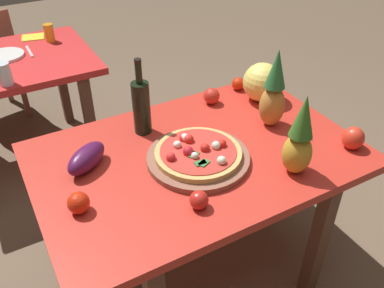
{
  "coord_description": "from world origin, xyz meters",
  "views": [
    {
      "loc": [
        -0.67,
        -1.16,
        1.73
      ],
      "look_at": [
        -0.02,
        0.0,
        0.77
      ],
      "focal_mm": 38.29,
      "sensor_mm": 36.0,
      "label": 1
    }
  ],
  "objects_px": {
    "pineapple_right": "(274,93)",
    "tomato_at_corner": "(238,84)",
    "tomato_near_board": "(199,200)",
    "wine_bottle": "(141,106)",
    "pizza": "(198,152)",
    "pineapple_left": "(299,140)",
    "drinking_glass_juice": "(49,33)",
    "bell_pepper": "(353,138)",
    "tomato_by_bottle": "(212,96)",
    "napkin_folded": "(33,37)",
    "display_table": "(197,168)",
    "pizza_board": "(198,158)",
    "melon": "(262,82)",
    "eggplant": "(87,158)",
    "drinking_glass_water": "(4,74)",
    "tomato_beside_pepper": "(78,203)",
    "dinner_plate": "(5,55)",
    "knife_utensil": "(29,51)",
    "background_table": "(12,77)"
  },
  "relations": [
    {
      "from": "knife_utensil",
      "to": "pizza",
      "type": "bearing_deg",
      "value": -75.41
    },
    {
      "from": "pizza_board",
      "to": "tomato_by_bottle",
      "type": "bearing_deg",
      "value": 52.05
    },
    {
      "from": "wine_bottle",
      "to": "tomato_by_bottle",
      "type": "height_order",
      "value": "wine_bottle"
    },
    {
      "from": "display_table",
      "to": "wine_bottle",
      "type": "bearing_deg",
      "value": 117.23
    },
    {
      "from": "tomato_at_corner",
      "to": "drinking_glass_juice",
      "type": "relative_size",
      "value": 0.59
    },
    {
      "from": "dinner_plate",
      "to": "pineapple_right",
      "type": "bearing_deg",
      "value": -55.96
    },
    {
      "from": "display_table",
      "to": "tomato_by_bottle",
      "type": "distance_m",
      "value": 0.43
    },
    {
      "from": "tomato_by_bottle",
      "to": "napkin_folded",
      "type": "relative_size",
      "value": 0.57
    },
    {
      "from": "wine_bottle",
      "to": "pineapple_left",
      "type": "xyz_separation_m",
      "value": [
        0.4,
        -0.53,
        0.02
      ]
    },
    {
      "from": "tomato_beside_pepper",
      "to": "napkin_folded",
      "type": "relative_size",
      "value": 0.55
    },
    {
      "from": "pizza",
      "to": "drinking_glass_juice",
      "type": "height_order",
      "value": "drinking_glass_juice"
    },
    {
      "from": "display_table",
      "to": "tomato_beside_pepper",
      "type": "bearing_deg",
      "value": -169.81
    },
    {
      "from": "pineapple_right",
      "to": "drinking_glass_juice",
      "type": "bearing_deg",
      "value": 112.93
    },
    {
      "from": "background_table",
      "to": "pizza_board",
      "type": "bearing_deg",
      "value": -69.88
    },
    {
      "from": "pineapple_left",
      "to": "eggplant",
      "type": "bearing_deg",
      "value": 149.36
    },
    {
      "from": "drinking_glass_water",
      "to": "knife_utensil",
      "type": "bearing_deg",
      "value": 63.38
    },
    {
      "from": "pizza_board",
      "to": "pineapple_left",
      "type": "distance_m",
      "value": 0.4
    },
    {
      "from": "tomato_near_board",
      "to": "wine_bottle",
      "type": "bearing_deg",
      "value": 87.58
    },
    {
      "from": "bell_pepper",
      "to": "eggplant",
      "type": "bearing_deg",
      "value": 157.98
    },
    {
      "from": "pineapple_right",
      "to": "napkin_folded",
      "type": "relative_size",
      "value": 2.55
    },
    {
      "from": "melon",
      "to": "tomato_by_bottle",
      "type": "xyz_separation_m",
      "value": [
        -0.23,
        0.09,
        -0.05
      ]
    },
    {
      "from": "pizza",
      "to": "tomato_near_board",
      "type": "relative_size",
      "value": 5.12
    },
    {
      "from": "display_table",
      "to": "melon",
      "type": "relative_size",
      "value": 6.96
    },
    {
      "from": "pizza",
      "to": "pineapple_left",
      "type": "relative_size",
      "value": 1.04
    },
    {
      "from": "pizza_board",
      "to": "drinking_glass_water",
      "type": "xyz_separation_m",
      "value": [
        -0.56,
        1.06,
        0.05
      ]
    },
    {
      "from": "napkin_folded",
      "to": "tomato_at_corner",
      "type": "bearing_deg",
      "value": -58.37
    },
    {
      "from": "tomato_by_bottle",
      "to": "dinner_plate",
      "type": "xyz_separation_m",
      "value": [
        -0.79,
        1.08,
        -0.03
      ]
    },
    {
      "from": "bell_pepper",
      "to": "napkin_folded",
      "type": "xyz_separation_m",
      "value": [
        -0.9,
        1.9,
        -0.04
      ]
    },
    {
      "from": "eggplant",
      "to": "tomato_at_corner",
      "type": "bearing_deg",
      "value": 15.67
    },
    {
      "from": "eggplant",
      "to": "wine_bottle",
      "type": "bearing_deg",
      "value": 23.68
    },
    {
      "from": "pineapple_left",
      "to": "tomato_by_bottle",
      "type": "distance_m",
      "value": 0.61
    },
    {
      "from": "tomato_at_corner",
      "to": "drinking_glass_juice",
      "type": "xyz_separation_m",
      "value": [
        -0.68,
        1.13,
        0.02
      ]
    },
    {
      "from": "display_table",
      "to": "pizza_board",
      "type": "height_order",
      "value": "pizza_board"
    },
    {
      "from": "pineapple_right",
      "to": "tomato_at_corner",
      "type": "distance_m",
      "value": 0.37
    },
    {
      "from": "display_table",
      "to": "wine_bottle",
      "type": "relative_size",
      "value": 3.85
    },
    {
      "from": "melon",
      "to": "drinking_glass_juice",
      "type": "height_order",
      "value": "melon"
    },
    {
      "from": "display_table",
      "to": "dinner_plate",
      "type": "xyz_separation_m",
      "value": [
        -0.53,
        1.39,
        0.09
      ]
    },
    {
      "from": "pineapple_right",
      "to": "tomato_by_bottle",
      "type": "distance_m",
      "value": 0.34
    },
    {
      "from": "eggplant",
      "to": "drinking_glass_juice",
      "type": "bearing_deg",
      "value": 82.28
    },
    {
      "from": "background_table",
      "to": "pineapple_right",
      "type": "xyz_separation_m",
      "value": [
        0.92,
        -1.31,
        0.27
      ]
    },
    {
      "from": "drinking_glass_water",
      "to": "knife_utensil",
      "type": "xyz_separation_m",
      "value": [
        0.19,
        0.38,
        -0.06
      ]
    },
    {
      "from": "pizza_board",
      "to": "drinking_glass_water",
      "type": "distance_m",
      "value": 1.2
    },
    {
      "from": "pizza_board",
      "to": "tomato_beside_pepper",
      "type": "distance_m",
      "value": 0.5
    },
    {
      "from": "bell_pepper",
      "to": "tomato_at_corner",
      "type": "height_order",
      "value": "bell_pepper"
    },
    {
      "from": "display_table",
      "to": "pineapple_right",
      "type": "xyz_separation_m",
      "value": [
        0.39,
        0.03,
        0.24
      ]
    },
    {
      "from": "pineapple_left",
      "to": "dinner_plate",
      "type": "relative_size",
      "value": 1.5
    },
    {
      "from": "pizza_board",
      "to": "drinking_glass_juice",
      "type": "bearing_deg",
      "value": 97.68
    },
    {
      "from": "drinking_glass_juice",
      "to": "drinking_glass_water",
      "type": "distance_m",
      "value": 0.6
    },
    {
      "from": "background_table",
      "to": "tomato_by_bottle",
      "type": "height_order",
      "value": "tomato_by_bottle"
    },
    {
      "from": "tomato_by_bottle",
      "to": "tomato_at_corner",
      "type": "xyz_separation_m",
      "value": [
        0.19,
        0.05,
        -0.01
      ]
    }
  ]
}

